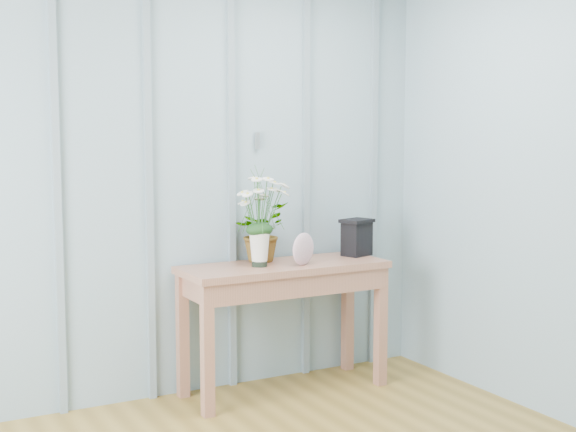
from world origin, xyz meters
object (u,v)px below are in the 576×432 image
sideboard (284,283)px  carved_box (357,237)px  felt_disc_vessel (303,249)px  daisy_vase (259,206)px

sideboard → carved_box: size_ratio=5.35×
felt_disc_vessel → carved_box: size_ratio=0.83×
felt_disc_vessel → daisy_vase: bearing=138.3°
daisy_vase → felt_disc_vessel: daisy_vase is taller
daisy_vase → carved_box: size_ratio=2.42×
carved_box → felt_disc_vessel: bearing=-162.4°
carved_box → sideboard: bearing=-175.0°
sideboard → carved_box: 0.58m
daisy_vase → felt_disc_vessel: size_ratio=2.93×
sideboard → carved_box: carved_box is taller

